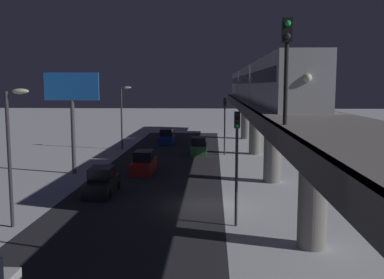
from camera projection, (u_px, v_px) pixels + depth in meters
The scene contains 14 objects.
ground_plane at pixel (206, 205), 29.16m from camera, with size 240.00×240.00×0.00m, color silver.
avenue_asphalt at pixel (140, 204), 29.37m from camera, with size 11.00×88.06×0.01m, color #28282D.
elevated_railway at pixel (287, 123), 28.26m from camera, with size 5.00×88.06×6.32m.
subway_train at pixel (256, 82), 50.12m from camera, with size 2.94×55.47×3.40m.
rail_signal at pixel (287, 53), 16.71m from camera, with size 0.36×0.41×4.00m.
sedan_black at pixel (102, 183), 32.08m from camera, with size 1.91×4.52×1.97m.
sedan_green at pixel (199, 147), 50.45m from camera, with size 1.80×4.67×1.97m.
sedan_red at pixel (144, 164), 39.96m from camera, with size 1.80×4.78×1.97m.
sedan_blue at pixel (167, 138), 59.45m from camera, with size 1.80×4.21×1.97m.
traffic_light_near at pixel (237, 152), 24.36m from camera, with size 0.32×0.44×6.40m.
traffic_light_mid at pixel (225, 118), 49.65m from camera, with size 0.32×0.44×6.40m.
commercial_billboard at pixel (72, 96), 38.82m from camera, with size 4.80×0.36×8.90m.
street_lamp_near at pixel (12, 141), 24.11m from camera, with size 1.35×0.44×7.65m.
street_lamp_far at pixel (123, 110), 53.85m from camera, with size 1.35×0.44×7.65m.
Camera 1 is at (-0.40, 28.43, 7.84)m, focal length 41.65 mm.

